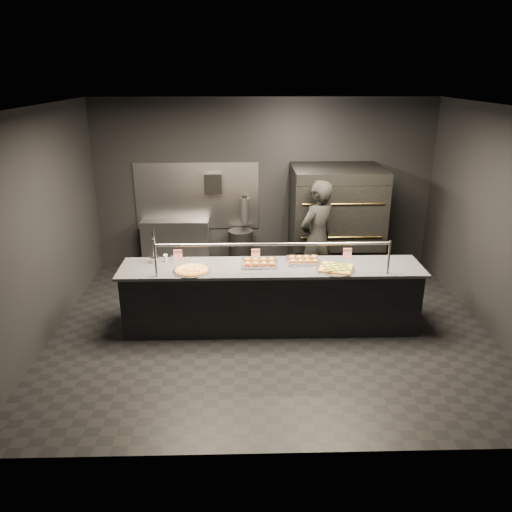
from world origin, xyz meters
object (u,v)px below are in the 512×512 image
at_px(prep_shelf, 176,244).
at_px(beer_tap, 155,252).
at_px(slider_tray_b, 303,260).
at_px(trash_bin, 241,250).
at_px(pizza_oven, 335,222).
at_px(towel_dispenser, 213,183).
at_px(service_counter, 271,297).
at_px(square_pizza, 336,268).
at_px(worker, 317,239).
at_px(fire_extinguisher, 245,210).
at_px(slider_tray_a, 259,263).
at_px(round_pizza, 192,270).

relative_size(prep_shelf, beer_tap, 2.37).
distance_m(slider_tray_b, trash_bin, 2.32).
distance_m(pizza_oven, towel_dispenser, 2.23).
relative_size(pizza_oven, slider_tray_b, 3.68).
bearing_deg(service_counter, pizza_oven, 57.73).
distance_m(square_pizza, worker, 1.25).
bearing_deg(square_pizza, beer_tap, 171.90).
xyz_separation_m(fire_extinguisher, slider_tray_a, (0.19, -2.34, -0.11)).
bearing_deg(beer_tap, prep_shelf, 90.00).
bearing_deg(trash_bin, worker, -43.09).
height_order(service_counter, slider_tray_b, service_counter).
distance_m(trash_bin, worker, 1.74).
bearing_deg(square_pizza, pizza_oven, 80.31).
relative_size(beer_tap, slider_tray_b, 0.97).
height_order(towel_dispenser, slider_tray_a, towel_dispenser).
relative_size(prep_shelf, slider_tray_b, 2.31).
relative_size(slider_tray_b, worker, 0.28).
xyz_separation_m(square_pizza, worker, (-0.08, 1.25, -0.01)).
height_order(slider_tray_b, trash_bin, slider_tray_b).
xyz_separation_m(fire_extinguisher, slider_tray_b, (0.80, -2.25, -0.11)).
bearing_deg(service_counter, worker, 54.82).
xyz_separation_m(beer_tap, slider_tray_b, (2.05, -0.05, -0.12)).
relative_size(fire_extinguisher, worker, 0.27).
distance_m(pizza_oven, beer_tap, 3.28).
xyz_separation_m(pizza_oven, round_pizza, (-2.26, -2.05, -0.03)).
bearing_deg(fire_extinguisher, square_pizza, -64.80).
relative_size(service_counter, trash_bin, 5.61).
bearing_deg(service_counter, trash_bin, 100.92).
relative_size(pizza_oven, fire_extinguisher, 3.78).
xyz_separation_m(pizza_oven, square_pizza, (-0.35, -2.05, -0.03)).
bearing_deg(square_pizza, slider_tray_a, 168.29).
bearing_deg(trash_bin, fire_extinguisher, 66.41).
xyz_separation_m(prep_shelf, beer_tap, (0.00, -2.12, 0.61)).
bearing_deg(pizza_oven, trash_bin, 168.87).
height_order(pizza_oven, fire_extinguisher, pizza_oven).
bearing_deg(towel_dispenser, fire_extinguisher, 1.04).
bearing_deg(beer_tap, slider_tray_a, -5.54).
distance_m(slider_tray_b, worker, 1.00).
relative_size(beer_tap, square_pizza, 0.97).
height_order(pizza_oven, round_pizza, pizza_oven).
bearing_deg(beer_tap, square_pizza, -8.10).
xyz_separation_m(round_pizza, slider_tray_a, (0.90, 0.21, 0.01)).
xyz_separation_m(round_pizza, slider_tray_b, (1.51, 0.30, 0.01)).
height_order(slider_tray_b, worker, worker).
distance_m(service_counter, towel_dispenser, 2.78).
height_order(towel_dispenser, round_pizza, towel_dispenser).
bearing_deg(prep_shelf, trash_bin, -4.88).
xyz_separation_m(service_counter, trash_bin, (-0.43, 2.22, -0.10)).
bearing_deg(towel_dispenser, trash_bin, -19.83).
distance_m(towel_dispenser, slider_tray_b, 2.68).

